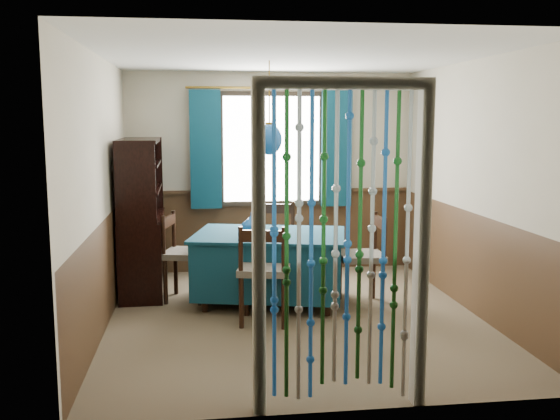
{
  "coord_description": "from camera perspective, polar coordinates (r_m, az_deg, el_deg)",
  "views": [
    {
      "loc": [
        -0.91,
        -5.81,
        1.92
      ],
      "look_at": [
        -0.09,
        0.41,
        1.0
      ],
      "focal_mm": 40.0,
      "sensor_mm": 36.0,
      "label": 1
    }
  ],
  "objects": [
    {
      "name": "wainscot_back",
      "position": [
        7.98,
        -0.8,
        -1.95
      ],
      "size": [
        3.6,
        0.0,
        3.6
      ],
      "primitive_type": "plane",
      "rotation": [
        1.57,
        0.0,
        0.0
      ],
      "color": "#422B19",
      "rests_on": "ground"
    },
    {
      "name": "bowl_shelf",
      "position": [
        6.82,
        -12.34,
        2.02
      ],
      "size": [
        0.3,
        0.3,
        0.06
      ],
      "primitive_type": "imported",
      "rotation": [
        0.0,
        0.0,
        -0.36
      ],
      "color": "beige",
      "rests_on": "sideboard"
    },
    {
      "name": "sideboard",
      "position": [
        7.16,
        -12.51,
        -2.56
      ],
      "size": [
        0.48,
        1.31,
        1.71
      ],
      "rotation": [
        0.0,
        0.0,
        0.02
      ],
      "color": "black",
      "rests_on": "floor"
    },
    {
      "name": "wall_front",
      "position": [
        3.98,
        5.88,
        -1.42
      ],
      "size": [
        3.6,
        0.0,
        3.6
      ],
      "primitive_type": "plane",
      "rotation": [
        -1.57,
        0.0,
        0.0
      ],
      "color": "#BCB29A",
      "rests_on": "ground"
    },
    {
      "name": "doorway",
      "position": [
        4.07,
        5.64,
        -4.06
      ],
      "size": [
        1.16,
        0.12,
        2.18
      ],
      "primitive_type": null,
      "color": "silver",
      "rests_on": "ground"
    },
    {
      "name": "wall_left",
      "position": [
        5.92,
        -16.07,
        1.48
      ],
      "size": [
        0.0,
        4.0,
        4.0
      ],
      "primitive_type": "plane",
      "rotation": [
        1.57,
        0.0,
        1.57
      ],
      "color": "#BCB29A",
      "rests_on": "ground"
    },
    {
      "name": "chair_left",
      "position": [
        6.73,
        -8.79,
        -4.01
      ],
      "size": [
        0.54,
        0.56,
        0.93
      ],
      "rotation": [
        0.0,
        0.0,
        -1.82
      ],
      "color": "black",
      "rests_on": "floor"
    },
    {
      "name": "vase_table",
      "position": [
        6.4,
        -2.54,
        -1.34
      ],
      "size": [
        0.23,
        0.23,
        0.21
      ],
      "primitive_type": "imported",
      "rotation": [
        0.0,
        0.0,
        -0.12
      ],
      "color": "#164F99",
      "rests_on": "dining_table"
    },
    {
      "name": "chair_right",
      "position": [
        6.54,
        7.69,
        -4.28
      ],
      "size": [
        0.46,
        0.49,
        0.95
      ],
      "rotation": [
        0.0,
        0.0,
        1.53
      ],
      "color": "black",
      "rests_on": "floor"
    },
    {
      "name": "dining_table",
      "position": [
        6.55,
        -0.95,
        -4.83
      ],
      "size": [
        1.75,
        1.4,
        0.74
      ],
      "rotation": [
        0.0,
        0.0,
        -0.23
      ],
      "color": "#0E374A",
      "rests_on": "floor"
    },
    {
      "name": "wall_right",
      "position": [
        6.45,
        17.44,
        1.96
      ],
      "size": [
        0.0,
        4.0,
        4.0
      ],
      "primitive_type": "plane",
      "rotation": [
        1.57,
        0.0,
        -1.57
      ],
      "color": "#BCB29A",
      "rests_on": "ground"
    },
    {
      "name": "wainscot_front",
      "position": [
        4.18,
        5.68,
        -11.57
      ],
      "size": [
        3.6,
        0.0,
        3.6
      ],
      "primitive_type": "plane",
      "rotation": [
        -1.57,
        0.0,
        0.0
      ],
      "color": "#422B19",
      "rests_on": "ground"
    },
    {
      "name": "chair_near",
      "position": [
        5.88,
        -1.46,
        -5.6
      ],
      "size": [
        0.56,
        0.54,
        0.96
      ],
      "rotation": [
        0.0,
        0.0,
        -0.21
      ],
      "color": "black",
      "rests_on": "floor"
    },
    {
      "name": "pendant_lamp",
      "position": [
        6.38,
        -0.98,
        6.5
      ],
      "size": [
        0.26,
        0.26,
        0.94
      ],
      "color": "olive",
      "rests_on": "ceiling"
    },
    {
      "name": "vase_sideboard",
      "position": [
        7.38,
        -11.94,
        0.6
      ],
      "size": [
        0.2,
        0.2,
        0.2
      ],
      "primitive_type": "imported",
      "rotation": [
        0.0,
        0.0,
        -0.05
      ],
      "color": "beige",
      "rests_on": "sideboard"
    },
    {
      "name": "ceiling",
      "position": [
        5.91,
        1.47,
        13.94
      ],
      "size": [
        4.0,
        4.0,
        0.0
      ],
      "primitive_type": "plane",
      "rotation": [
        3.14,
        0.0,
        0.0
      ],
      "color": "silver",
      "rests_on": "ground"
    },
    {
      "name": "floor",
      "position": [
        6.19,
        1.38,
        -9.77
      ],
      "size": [
        4.0,
        4.0,
        0.0
      ],
      "primitive_type": "plane",
      "color": "brown",
      "rests_on": "ground"
    },
    {
      "name": "wainscot_left",
      "position": [
        6.05,
        -15.65,
        -5.59
      ],
      "size": [
        0.0,
        4.0,
        4.0
      ],
      "primitive_type": "plane",
      "rotation": [
        1.57,
        0.0,
        1.57
      ],
      "color": "#422B19",
      "rests_on": "ground"
    },
    {
      "name": "wainscot_right",
      "position": [
        6.56,
        17.04,
        -4.56
      ],
      "size": [
        0.0,
        4.0,
        4.0
      ],
      "primitive_type": "plane",
      "rotation": [
        1.57,
        0.0,
        -1.57
      ],
      "color": "#422B19",
      "rests_on": "ground"
    },
    {
      "name": "window",
      "position": [
        7.82,
        -0.78,
        5.59
      ],
      "size": [
        1.32,
        0.12,
        1.42
      ],
      "primitive_type": "cube",
      "color": "black",
      "rests_on": "wall_back"
    },
    {
      "name": "chair_far",
      "position": [
        7.21,
        -0.43,
        -2.96
      ],
      "size": [
        0.54,
        0.53,
        0.97
      ],
      "rotation": [
        0.0,
        0.0,
        2.98
      ],
      "color": "black",
      "rests_on": "floor"
    },
    {
      "name": "wall_back",
      "position": [
        7.89,
        -0.82,
        3.43
      ],
      "size": [
        3.6,
        0.0,
        3.6
      ],
      "primitive_type": "plane",
      "rotation": [
        1.57,
        0.0,
        0.0
      ],
      "color": "#BCB29A",
      "rests_on": "ground"
    }
  ]
}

